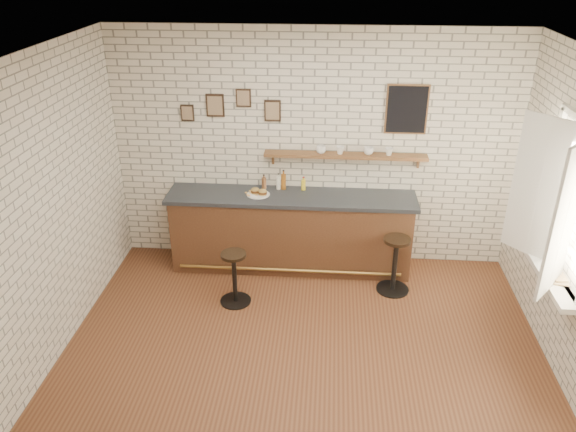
# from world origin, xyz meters

# --- Properties ---
(ground) EXTENTS (5.00, 5.00, 0.00)m
(ground) POSITION_xyz_m (0.00, 0.00, 0.00)
(ground) COLOR brown
(ground) RESTS_ON ground
(bar_counter) EXTENTS (3.10, 0.65, 1.01)m
(bar_counter) POSITION_xyz_m (-0.25, 1.70, 0.51)
(bar_counter) COLOR #55341F
(bar_counter) RESTS_ON ground
(sandwich_plate) EXTENTS (0.28, 0.28, 0.01)m
(sandwich_plate) POSITION_xyz_m (-0.66, 1.69, 1.02)
(sandwich_plate) COLOR white
(sandwich_plate) RESTS_ON bar_counter
(ciabatta_sandwich) EXTENTS (0.22, 0.14, 0.07)m
(ciabatta_sandwich) POSITION_xyz_m (-0.65, 1.69, 1.06)
(ciabatta_sandwich) COLOR #B39049
(ciabatta_sandwich) RESTS_ON sandwich_plate
(potato_chips) EXTENTS (0.27, 0.20, 0.00)m
(potato_chips) POSITION_xyz_m (-0.67, 1.68, 1.02)
(potato_chips) COLOR #EAB552
(potato_chips) RESTS_ON sandwich_plate
(bitters_bottle_brown) EXTENTS (0.06, 0.06, 0.19)m
(bitters_bottle_brown) POSITION_xyz_m (-0.61, 1.89, 1.09)
(bitters_bottle_brown) COLOR brown
(bitters_bottle_brown) RESTS_ON bar_counter
(bitters_bottle_white) EXTENTS (0.05, 0.05, 0.21)m
(bitters_bottle_white) POSITION_xyz_m (-0.43, 1.89, 1.10)
(bitters_bottle_white) COLOR white
(bitters_bottle_white) RESTS_ON bar_counter
(bitters_bottle_amber) EXTENTS (0.06, 0.06, 0.26)m
(bitters_bottle_amber) POSITION_xyz_m (-0.36, 1.89, 1.11)
(bitters_bottle_amber) COLOR #935417
(bitters_bottle_amber) RESTS_ON bar_counter
(condiment_bottle_yellow) EXTENTS (0.05, 0.05, 0.18)m
(condiment_bottle_yellow) POSITION_xyz_m (-0.11, 1.89, 1.08)
(condiment_bottle_yellow) COLOR yellow
(condiment_bottle_yellow) RESTS_ON bar_counter
(bar_stool_left) EXTENTS (0.37, 0.37, 0.66)m
(bar_stool_left) POSITION_xyz_m (-0.85, 0.83, 0.35)
(bar_stool_left) COLOR black
(bar_stool_left) RESTS_ON ground
(bar_stool_right) EXTENTS (0.40, 0.40, 0.72)m
(bar_stool_right) POSITION_xyz_m (1.03, 1.22, 0.38)
(bar_stool_right) COLOR black
(bar_stool_right) RESTS_ON ground
(wall_shelf) EXTENTS (2.00, 0.18, 0.18)m
(wall_shelf) POSITION_xyz_m (0.40, 1.90, 1.48)
(wall_shelf) COLOR brown
(wall_shelf) RESTS_ON ground
(shelf_cup_a) EXTENTS (0.15, 0.15, 0.10)m
(shelf_cup_a) POSITION_xyz_m (0.10, 1.90, 1.55)
(shelf_cup_a) COLOR white
(shelf_cup_a) RESTS_ON wall_shelf
(shelf_cup_b) EXTENTS (0.13, 0.13, 0.09)m
(shelf_cup_b) POSITION_xyz_m (0.33, 1.90, 1.55)
(shelf_cup_b) COLOR white
(shelf_cup_b) RESTS_ON wall_shelf
(shelf_cup_c) EXTENTS (0.15, 0.15, 0.10)m
(shelf_cup_c) POSITION_xyz_m (0.68, 1.90, 1.55)
(shelf_cup_c) COLOR white
(shelf_cup_c) RESTS_ON wall_shelf
(shelf_cup_d) EXTENTS (0.13, 0.13, 0.09)m
(shelf_cup_d) POSITION_xyz_m (0.93, 1.90, 1.55)
(shelf_cup_d) COLOR white
(shelf_cup_d) RESTS_ON wall_shelf
(back_wall_decor) EXTENTS (2.96, 0.02, 0.56)m
(back_wall_decor) POSITION_xyz_m (0.23, 1.98, 2.05)
(back_wall_decor) COLOR black
(back_wall_decor) RESTS_ON ground
(window_sill) EXTENTS (0.20, 1.35, 0.06)m
(window_sill) POSITION_xyz_m (2.40, 0.30, 0.90)
(window_sill) COLOR white
(window_sill) RESTS_ON ground
(casement_window) EXTENTS (0.40, 1.30, 1.56)m
(casement_window) POSITION_xyz_m (2.36, 0.30, 1.65)
(casement_window) COLOR white
(casement_window) RESTS_ON ground
(book_lower) EXTENTS (0.21, 0.25, 0.02)m
(book_lower) POSITION_xyz_m (2.38, 0.11, 0.94)
(book_lower) COLOR tan
(book_lower) RESTS_ON window_sill
(book_upper) EXTENTS (0.18, 0.24, 0.02)m
(book_upper) POSITION_xyz_m (2.38, 0.14, 0.96)
(book_upper) COLOR tan
(book_upper) RESTS_ON book_lower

